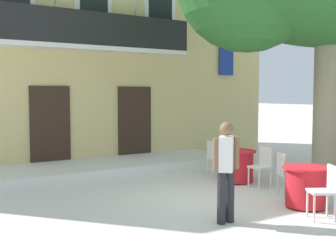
# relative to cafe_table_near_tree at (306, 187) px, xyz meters

# --- Properties ---
(ground_plane) EXTENTS (120.00, 120.00, 0.00)m
(ground_plane) POSITION_rel_cafe_table_near_tree_xyz_m (-0.83, 1.40, -0.39)
(ground_plane) COLOR silver
(building_facade) EXTENTS (13.00, 5.09, 7.50)m
(building_facade) POSITION_rel_cafe_table_near_tree_xyz_m (-1.44, 8.39, 3.36)
(building_facade) COLOR #DBC67F
(building_facade) RESTS_ON ground
(entrance_step_platform) EXTENTS (7.18, 2.15, 0.25)m
(entrance_step_platform) POSITION_rel_cafe_table_near_tree_xyz_m (-1.44, 5.32, -0.27)
(entrance_step_platform) COLOR silver
(entrance_step_platform) RESTS_ON ground
(cafe_table_near_tree) EXTENTS (0.86, 0.86, 0.76)m
(cafe_table_near_tree) POSITION_rel_cafe_table_near_tree_xyz_m (0.00, 0.00, 0.00)
(cafe_table_near_tree) COLOR red
(cafe_table_near_tree) RESTS_ON ground
(cafe_chair_near_tree_0) EXTENTS (0.53, 0.53, 0.91)m
(cafe_chair_near_tree_0) POSITION_rel_cafe_table_near_tree_xyz_m (0.25, 0.71, 0.14)
(cafe_chair_near_tree_0) COLOR silver
(cafe_chair_near_tree_0) RESTS_ON ground
(cafe_chair_near_tree_1) EXTENTS (0.55, 0.55, 0.91)m
(cafe_chair_near_tree_1) POSITION_rel_cafe_table_near_tree_xyz_m (-0.33, -0.68, 0.14)
(cafe_chair_near_tree_1) COLOR silver
(cafe_chair_near_tree_1) RESTS_ON ground
(cafe_table_middle) EXTENTS (0.86, 0.86, 0.76)m
(cafe_table_middle) POSITION_rel_cafe_table_near_tree_xyz_m (0.47, 2.40, 0.00)
(cafe_table_middle) COLOR red
(cafe_table_middle) RESTS_ON ground
(cafe_chair_middle_0) EXTENTS (0.41, 0.41, 0.91)m
(cafe_chair_middle_0) POSITION_rel_cafe_table_near_tree_xyz_m (0.53, 1.65, 0.14)
(cafe_chair_middle_0) COLOR silver
(cafe_chair_middle_0) RESTS_ON ground
(cafe_chair_middle_1) EXTENTS (0.41, 0.41, 0.91)m
(cafe_chair_middle_1) POSITION_rel_cafe_table_near_tree_xyz_m (0.41, 3.16, 0.14)
(cafe_chair_middle_1) COLOR silver
(cafe_chair_middle_1) RESTS_ON ground
(pedestrian_near_entrance) EXTENTS (0.53, 0.40, 1.64)m
(pedestrian_near_entrance) POSITION_rel_cafe_table_near_tree_xyz_m (-1.86, 0.07, 0.53)
(pedestrian_near_entrance) COLOR #232328
(pedestrian_near_entrance) RESTS_ON ground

